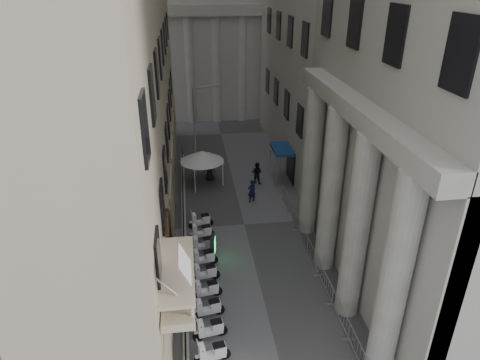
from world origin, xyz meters
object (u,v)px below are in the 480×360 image
object	(u,v)px
street_lamp	(197,125)
pedestrian_b	(257,173)
pedestrian_a	(252,191)
security_tent	(209,158)
info_kiosk	(213,248)

from	to	relation	value
street_lamp	pedestrian_b	bearing A→B (deg)	-44.16
pedestrian_a	security_tent	bearing A→B (deg)	-68.57
pedestrian_a	info_kiosk	bearing A→B (deg)	43.07
security_tent	info_kiosk	size ratio (longest dim) A/B	2.13
info_kiosk	street_lamp	bearing A→B (deg)	100.33
info_kiosk	pedestrian_a	xyz separation A→B (m)	(3.53, 7.13, 0.07)
security_tent	pedestrian_a	distance (m)	4.82
street_lamp	security_tent	bearing A→B (deg)	-87.78
security_tent	pedestrian_a	world-z (taller)	security_tent
security_tent	pedestrian_b	world-z (taller)	security_tent
info_kiosk	pedestrian_b	size ratio (longest dim) A/B	0.90
street_lamp	pedestrian_a	world-z (taller)	street_lamp
security_tent	pedestrian_a	size ratio (longest dim) A/B	1.96
street_lamp	info_kiosk	bearing A→B (deg)	-106.23
info_kiosk	security_tent	bearing A→B (deg)	96.30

